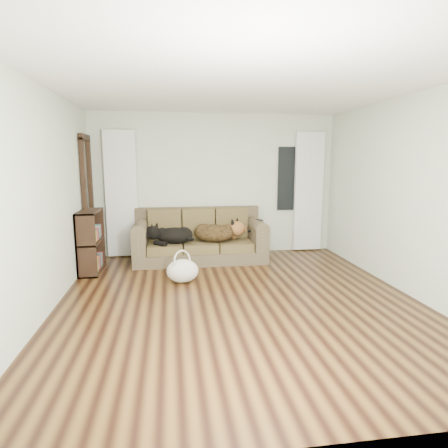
{
  "coord_description": "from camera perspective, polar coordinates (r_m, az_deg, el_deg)",
  "views": [
    {
      "loc": [
        -0.83,
        -4.46,
        1.76
      ],
      "look_at": [
        0.04,
        1.6,
        0.71
      ],
      "focal_mm": 30.0,
      "sensor_mm": 36.0,
      "label": 1
    }
  ],
  "objects": [
    {
      "name": "window_pane",
      "position": [
        7.3,
        10.1,
        6.8
      ],
      "size": [
        0.5,
        0.03,
        1.2
      ],
      "primitive_type": "cube",
      "color": "black",
      "rests_on": "wall_back"
    },
    {
      "name": "wall_back",
      "position": [
        7.02,
        -1.38,
        6.02
      ],
      "size": [
        4.5,
        0.04,
        2.6
      ],
      "primitive_type": "cube",
      "color": "#AFBD9F",
      "rests_on": "ground"
    },
    {
      "name": "ceiling",
      "position": [
        4.61,
        2.49,
        20.26
      ],
      "size": [
        5.0,
        5.0,
        0.0
      ],
      "primitive_type": "plane",
      "color": "white",
      "rests_on": "ground"
    },
    {
      "name": "tote_bag",
      "position": [
        5.5,
        -6.34,
        -7.21
      ],
      "size": [
        0.57,
        0.5,
        0.34
      ],
      "primitive_type": "ellipsoid",
      "rotation": [
        0.0,
        0.0,
        0.37
      ],
      "color": "silver",
      "rests_on": "floor"
    },
    {
      "name": "dog_shepherd",
      "position": [
        6.54,
        -1.14,
        -1.42
      ],
      "size": [
        0.9,
        0.79,
        0.33
      ],
      "primitive_type": "ellipsoid",
      "rotation": [
        0.0,
        0.0,
        2.71
      ],
      "color": "black",
      "rests_on": "sofa"
    },
    {
      "name": "bookshelf",
      "position": [
        6.27,
        -19.61,
        -2.4
      ],
      "size": [
        0.31,
        0.79,
        0.98
      ],
      "primitive_type": "cube",
      "rotation": [
        0.0,
        0.0,
        0.03
      ],
      "color": "black",
      "rests_on": "floor"
    },
    {
      "name": "curtain_left",
      "position": [
        6.96,
        -15.38,
        4.4
      ],
      "size": [
        0.55,
        0.08,
        2.25
      ],
      "primitive_type": "cube",
      "color": "silver",
      "rests_on": "ground"
    },
    {
      "name": "wall_left",
      "position": [
        4.7,
        -25.76,
        3.18
      ],
      "size": [
        0.04,
        5.0,
        2.6
      ],
      "primitive_type": "cube",
      "color": "#AFBD9F",
      "rests_on": "ground"
    },
    {
      "name": "dog_black_lab",
      "position": [
        6.46,
        -7.96,
        -1.75
      ],
      "size": [
        0.74,
        0.6,
        0.28
      ],
      "primitive_type": "ellipsoid",
      "rotation": [
        0.0,
        0.0,
        -0.25
      ],
      "color": "black",
      "rests_on": "sofa"
    },
    {
      "name": "sofa",
      "position": [
        6.58,
        -3.72,
        -1.73
      ],
      "size": [
        2.27,
        0.98,
        0.93
      ],
      "primitive_type": "cube",
      "color": "brown",
      "rests_on": "floor"
    },
    {
      "name": "door_casing",
      "position": [
        6.69,
        -19.99,
        3.09
      ],
      "size": [
        0.07,
        0.6,
        2.1
      ],
      "primitive_type": "cube",
      "color": "black",
      "rests_on": "ground"
    },
    {
      "name": "wall_right",
      "position": [
        5.44,
        26.44,
        3.9
      ],
      "size": [
        0.04,
        5.0,
        2.6
      ],
      "primitive_type": "cube",
      "color": "#AFBD9F",
      "rests_on": "ground"
    },
    {
      "name": "tv_remote",
      "position": [
        6.53,
        5.46,
        0.65
      ],
      "size": [
        0.09,
        0.17,
        0.02
      ],
      "primitive_type": "cube",
      "rotation": [
        0.0,
        0.0,
        0.29
      ],
      "color": "black",
      "rests_on": "sofa"
    },
    {
      "name": "floor",
      "position": [
        4.86,
        2.26,
        -11.46
      ],
      "size": [
        5.0,
        5.0,
        0.0
      ],
      "primitive_type": "plane",
      "color": "black",
      "rests_on": "ground"
    },
    {
      "name": "curtain_right",
      "position": [
        7.39,
        12.75,
        4.8
      ],
      "size": [
        0.55,
        0.08,
        2.25
      ],
      "primitive_type": "cube",
      "color": "silver",
      "rests_on": "ground"
    }
  ]
}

